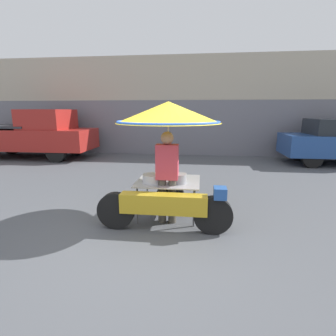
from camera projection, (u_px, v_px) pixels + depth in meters
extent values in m
plane|color=#4C4F54|center=(147.00, 242.00, 3.99)|extent=(36.00, 36.00, 0.00)
cube|color=#B2A893|center=(185.00, 107.00, 12.36)|extent=(28.00, 2.00, 4.27)
cube|color=slate|center=(183.00, 128.00, 11.56)|extent=(23.80, 0.06, 2.40)
cylinder|color=black|center=(213.00, 215.00, 4.22)|extent=(0.63, 0.14, 0.63)
cylinder|color=black|center=(116.00, 211.00, 4.41)|extent=(0.63, 0.14, 0.63)
cube|color=#B7931E|center=(163.00, 204.00, 4.28)|extent=(1.43, 0.24, 0.32)
cube|color=#234C93|center=(220.00, 193.00, 4.12)|extent=(0.20, 0.24, 0.18)
cylinder|color=black|center=(170.00, 196.00, 5.25)|extent=(0.57, 0.14, 0.57)
cylinder|color=#515156|center=(194.00, 208.00, 4.47)|extent=(0.03, 0.03, 0.67)
cylinder|color=#515156|center=(195.00, 193.00, 5.31)|extent=(0.03, 0.03, 0.67)
cylinder|color=#515156|center=(137.00, 206.00, 4.59)|extent=(0.03, 0.03, 0.67)
cylinder|color=#515156|center=(147.00, 191.00, 5.42)|extent=(0.03, 0.03, 0.67)
cube|color=#9E9EA3|center=(168.00, 181.00, 4.87)|extent=(1.16, 1.01, 0.02)
cylinder|color=#B2B2B7|center=(168.00, 153.00, 4.76)|extent=(0.03, 0.03, 1.05)
cone|color=yellow|center=(168.00, 112.00, 4.60)|extent=(1.87, 1.87, 0.37)
torus|color=blue|center=(168.00, 122.00, 4.64)|extent=(1.83, 1.83, 0.05)
cylinder|color=#B7B7BC|center=(153.00, 178.00, 4.71)|extent=(0.37, 0.37, 0.15)
cylinder|color=#939399|center=(179.00, 178.00, 4.68)|extent=(0.29, 0.29, 0.17)
cylinder|color=#4C473D|center=(162.00, 200.00, 4.65)|extent=(0.14, 0.14, 0.80)
cylinder|color=#4C473D|center=(172.00, 201.00, 4.63)|extent=(0.14, 0.14, 0.80)
cube|color=#C13847|center=(167.00, 162.00, 4.49)|extent=(0.38, 0.22, 0.60)
sphere|color=#A87A5B|center=(167.00, 138.00, 4.40)|extent=(0.22, 0.22, 0.22)
cylinder|color=black|center=(312.00, 158.00, 9.10)|extent=(0.68, 0.20, 0.68)
cylinder|color=black|center=(297.00, 152.00, 10.57)|extent=(0.68, 0.20, 0.68)
cylinder|color=black|center=(56.00, 152.00, 10.07)|extent=(0.77, 0.24, 0.77)
cylinder|color=black|center=(76.00, 147.00, 11.66)|extent=(0.77, 0.24, 0.77)
cylinder|color=black|center=(11.00, 145.00, 12.04)|extent=(0.77, 0.24, 0.77)
cube|color=#A3231E|center=(31.00, 139.00, 10.97)|extent=(5.22, 1.93, 0.83)
cube|color=#A3231E|center=(47.00, 119.00, 10.69)|extent=(1.77, 1.78, 0.79)
cube|color=#2D2D33|center=(6.00, 126.00, 10.98)|extent=(2.71, 1.86, 0.08)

